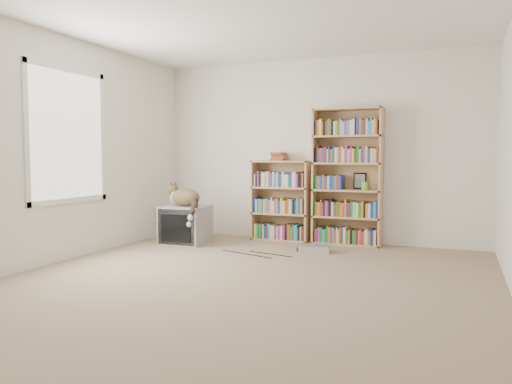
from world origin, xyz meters
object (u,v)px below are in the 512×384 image
at_px(crt_tv, 186,225).
at_px(dvd_player, 314,248).
at_px(bookcase_tall, 347,180).
at_px(bookcase_short, 282,204).
at_px(cat, 186,200).

height_order(crt_tv, dvd_player, crt_tv).
distance_m(bookcase_tall, bookcase_short, 0.98).
distance_m(cat, dvd_player, 1.82).
bearing_deg(bookcase_short, dvd_player, -45.96).
distance_m(crt_tv, dvd_player, 1.78).
height_order(cat, bookcase_short, bookcase_short).
bearing_deg(bookcase_tall, crt_tv, -159.52).
bearing_deg(crt_tv, bookcase_short, 32.81).
height_order(crt_tv, cat, cat).
relative_size(bookcase_tall, bookcase_short, 1.62).
bearing_deg(dvd_player, bookcase_short, 124.85).
height_order(bookcase_tall, dvd_player, bookcase_tall).
relative_size(crt_tv, cat, 0.96).
bearing_deg(bookcase_tall, cat, -157.78).
height_order(cat, bookcase_tall, bookcase_tall).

